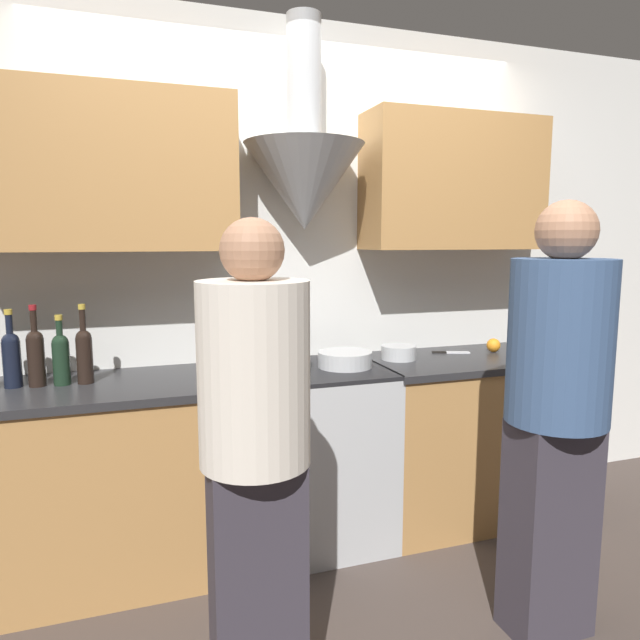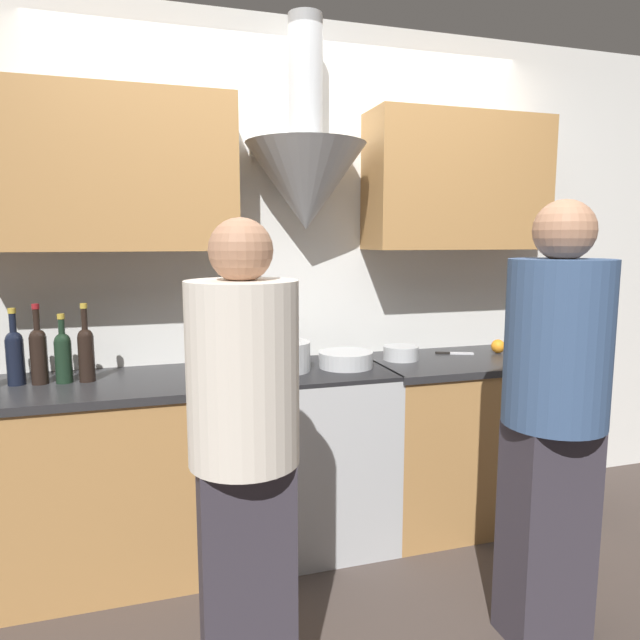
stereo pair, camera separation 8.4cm
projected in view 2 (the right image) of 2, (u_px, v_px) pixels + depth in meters
ground_plane at (336, 576)px, 2.57m from camera, size 12.00×12.00×0.00m
wall_back at (294, 247)px, 2.94m from camera, size 8.40×0.59×2.60m
counter_left at (118, 477)px, 2.57m from camera, size 1.17×0.62×0.88m
counter_right at (463, 438)px, 3.07m from camera, size 1.01×0.62×0.88m
stove_range at (314, 454)px, 2.83m from camera, size 0.69×0.60×0.88m
wine_bottle_1 at (15, 354)px, 2.44m from camera, size 0.07×0.07×0.33m
wine_bottle_2 at (39, 353)px, 2.45m from camera, size 0.07×0.07×0.35m
wine_bottle_3 at (63, 355)px, 2.47m from camera, size 0.07×0.07×0.30m
wine_bottle_4 at (86, 351)px, 2.50m from camera, size 0.07×0.07×0.35m
stock_pot at (283, 356)px, 2.71m from camera, size 0.26×0.26×0.14m
mixing_bowl at (346, 359)px, 2.79m from camera, size 0.27×0.27×0.08m
orange_fruit at (498, 346)px, 3.14m from camera, size 0.08×0.08×0.08m
saucepan at (401, 353)px, 2.96m from camera, size 0.18×0.18×0.07m
chefs_knife at (455, 353)px, 3.12m from camera, size 0.20×0.10×0.01m
person_foreground_left at (245, 458)px, 1.68m from camera, size 0.33×0.33×1.56m
person_foreground_right at (554, 407)px, 2.07m from camera, size 0.37×0.37×1.64m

